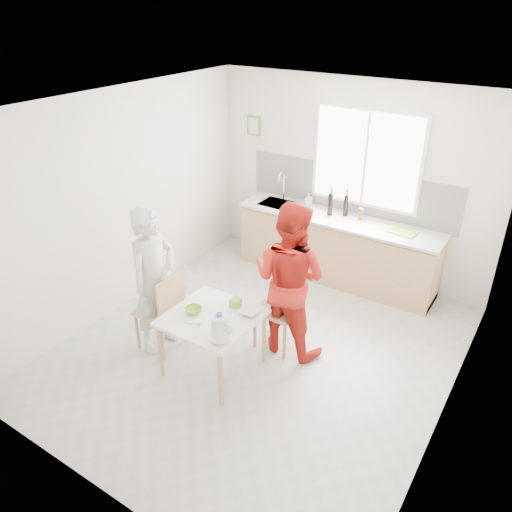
{
  "coord_description": "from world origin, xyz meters",
  "views": [
    {
      "loc": [
        2.43,
        -3.84,
        3.6
      ],
      "look_at": [
        -0.19,
        0.2,
        1.06
      ],
      "focal_mm": 35.0,
      "sensor_mm": 36.0,
      "label": 1
    }
  ],
  "objects_px": {
    "bowl_green": "(193,310)",
    "wine_bottle_b": "(346,205)",
    "person_white": "(154,281)",
    "bowl_white": "(250,312)",
    "dining_table": "(212,322)",
    "chair_far": "(282,301)",
    "chair_left": "(164,308)",
    "wine_bottle_a": "(330,204)",
    "person_red": "(289,279)",
    "milk_jug": "(220,328)"
  },
  "relations": [
    {
      "from": "person_white",
      "to": "milk_jug",
      "type": "relative_size",
      "value": 5.78
    },
    {
      "from": "chair_left",
      "to": "person_white",
      "type": "relative_size",
      "value": 0.56
    },
    {
      "from": "dining_table",
      "to": "milk_jug",
      "type": "xyz_separation_m",
      "value": [
        0.32,
        -0.28,
        0.23
      ]
    },
    {
      "from": "bowl_white",
      "to": "person_red",
      "type": "bearing_deg",
      "value": 73.25
    },
    {
      "from": "dining_table",
      "to": "chair_left",
      "type": "xyz_separation_m",
      "value": [
        -0.68,
        0.01,
        -0.08
      ]
    },
    {
      "from": "chair_far",
      "to": "wine_bottle_b",
      "type": "height_order",
      "value": "wine_bottle_b"
    },
    {
      "from": "chair_far",
      "to": "milk_jug",
      "type": "height_order",
      "value": "milk_jug"
    },
    {
      "from": "chair_far",
      "to": "wine_bottle_a",
      "type": "xyz_separation_m",
      "value": [
        -0.26,
        1.7,
        0.54
      ]
    },
    {
      "from": "bowl_white",
      "to": "wine_bottle_a",
      "type": "bearing_deg",
      "value": 95.17
    },
    {
      "from": "dining_table",
      "to": "milk_jug",
      "type": "relative_size",
      "value": 3.05
    },
    {
      "from": "person_red",
      "to": "chair_left",
      "type": "bearing_deg",
      "value": 34.53
    },
    {
      "from": "wine_bottle_a",
      "to": "bowl_white",
      "type": "bearing_deg",
      "value": -84.83
    },
    {
      "from": "chair_left",
      "to": "chair_far",
      "type": "relative_size",
      "value": 0.97
    },
    {
      "from": "wine_bottle_a",
      "to": "person_red",
      "type": "bearing_deg",
      "value": -78.22
    },
    {
      "from": "person_white",
      "to": "milk_jug",
      "type": "height_order",
      "value": "person_white"
    },
    {
      "from": "person_red",
      "to": "wine_bottle_b",
      "type": "bearing_deg",
      "value": -84.02
    },
    {
      "from": "dining_table",
      "to": "bowl_green",
      "type": "distance_m",
      "value": 0.23
    },
    {
      "from": "milk_jug",
      "to": "person_red",
      "type": "bearing_deg",
      "value": 83.0
    },
    {
      "from": "bowl_green",
      "to": "wine_bottle_b",
      "type": "distance_m",
      "value": 2.74
    },
    {
      "from": "chair_far",
      "to": "wine_bottle_a",
      "type": "height_order",
      "value": "wine_bottle_a"
    },
    {
      "from": "person_red",
      "to": "wine_bottle_a",
      "type": "xyz_separation_m",
      "value": [
        -0.36,
        1.75,
        0.19
      ]
    },
    {
      "from": "bowl_green",
      "to": "chair_left",
      "type": "bearing_deg",
      "value": 173.55
    },
    {
      "from": "chair_left",
      "to": "chair_far",
      "type": "distance_m",
      "value": 1.32
    },
    {
      "from": "person_white",
      "to": "wine_bottle_a",
      "type": "height_order",
      "value": "person_white"
    },
    {
      "from": "dining_table",
      "to": "wine_bottle_a",
      "type": "xyz_separation_m",
      "value": [
        0.1,
        2.53,
        0.47
      ]
    },
    {
      "from": "dining_table",
      "to": "chair_far",
      "type": "height_order",
      "value": "chair_far"
    },
    {
      "from": "milk_jug",
      "to": "bowl_white",
      "type": "bearing_deg",
      "value": 92.64
    },
    {
      "from": "person_white",
      "to": "wine_bottle_b",
      "type": "xyz_separation_m",
      "value": [
        1.06,
        2.62,
        0.22
      ]
    },
    {
      "from": "chair_left",
      "to": "bowl_green",
      "type": "distance_m",
      "value": 0.51
    },
    {
      "from": "bowl_green",
      "to": "wine_bottle_a",
      "type": "relative_size",
      "value": 0.56
    },
    {
      "from": "chair_far",
      "to": "person_white",
      "type": "bearing_deg",
      "value": -143.89
    },
    {
      "from": "person_white",
      "to": "bowl_green",
      "type": "bearing_deg",
      "value": -94.93
    },
    {
      "from": "chair_left",
      "to": "person_red",
      "type": "relative_size",
      "value": 0.54
    },
    {
      "from": "person_red",
      "to": "bowl_white",
      "type": "xyz_separation_m",
      "value": [
        -0.16,
        -0.53,
        -0.18
      ]
    },
    {
      "from": "dining_table",
      "to": "chair_far",
      "type": "xyz_separation_m",
      "value": [
        0.36,
        0.82,
        -0.07
      ]
    },
    {
      "from": "person_white",
      "to": "bowl_white",
      "type": "distance_m",
      "value": 1.12
    },
    {
      "from": "bowl_green",
      "to": "bowl_white",
      "type": "xyz_separation_m",
      "value": [
        0.5,
        0.3,
        -0.0
      ]
    },
    {
      "from": "person_red",
      "to": "bowl_green",
      "type": "height_order",
      "value": "person_red"
    },
    {
      "from": "chair_left",
      "to": "milk_jug",
      "type": "relative_size",
      "value": 3.26
    },
    {
      "from": "dining_table",
      "to": "milk_jug",
      "type": "distance_m",
      "value": 0.49
    },
    {
      "from": "chair_left",
      "to": "wine_bottle_b",
      "type": "relative_size",
      "value": 3.18
    },
    {
      "from": "chair_left",
      "to": "wine_bottle_a",
      "type": "distance_m",
      "value": 2.69
    },
    {
      "from": "person_white",
      "to": "wine_bottle_b",
      "type": "bearing_deg",
      "value": -21.61
    },
    {
      "from": "dining_table",
      "to": "person_red",
      "type": "bearing_deg",
      "value": 59.27
    },
    {
      "from": "wine_bottle_b",
      "to": "person_red",
      "type": "bearing_deg",
      "value": -84.49
    },
    {
      "from": "wine_bottle_b",
      "to": "chair_left",
      "type": "bearing_deg",
      "value": -110.13
    },
    {
      "from": "chair_far",
      "to": "bowl_green",
      "type": "relative_size",
      "value": 5.52
    },
    {
      "from": "person_white",
      "to": "milk_jug",
      "type": "distance_m",
      "value": 1.14
    },
    {
      "from": "bowl_white",
      "to": "wine_bottle_a",
      "type": "relative_size",
      "value": 0.61
    },
    {
      "from": "bowl_green",
      "to": "wine_bottle_b",
      "type": "xyz_separation_m",
      "value": [
        0.48,
        2.67,
        0.36
      ]
    }
  ]
}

